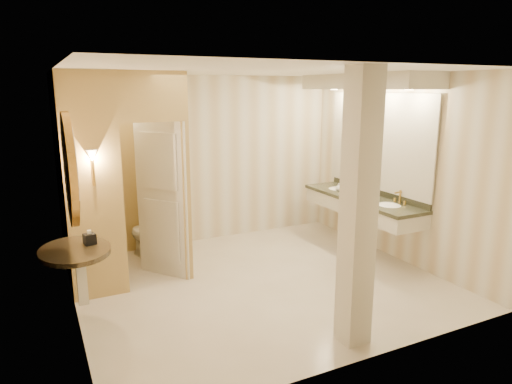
% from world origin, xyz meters
% --- Properties ---
extents(floor, '(4.50, 4.50, 0.00)m').
position_xyz_m(floor, '(0.00, 0.00, 0.00)').
color(floor, beige).
rests_on(floor, ground).
extents(ceiling, '(4.50, 4.50, 0.00)m').
position_xyz_m(ceiling, '(0.00, 0.00, 2.70)').
color(ceiling, white).
rests_on(ceiling, wall_back).
extents(wall_back, '(4.50, 0.02, 2.70)m').
position_xyz_m(wall_back, '(0.00, 2.00, 1.35)').
color(wall_back, silver).
rests_on(wall_back, floor).
extents(wall_front, '(4.50, 0.02, 2.70)m').
position_xyz_m(wall_front, '(0.00, -2.00, 1.35)').
color(wall_front, silver).
rests_on(wall_front, floor).
extents(wall_left, '(0.02, 4.00, 2.70)m').
position_xyz_m(wall_left, '(-2.25, 0.00, 1.35)').
color(wall_left, silver).
rests_on(wall_left, floor).
extents(wall_right, '(0.02, 4.00, 2.70)m').
position_xyz_m(wall_right, '(2.25, 0.00, 1.35)').
color(wall_right, silver).
rests_on(wall_right, floor).
extents(toilet_closet, '(1.50, 1.55, 2.70)m').
position_xyz_m(toilet_closet, '(-1.13, 0.96, 1.39)').
color(toilet_closet, tan).
rests_on(toilet_closet, floor).
extents(wall_sconce, '(0.14, 0.14, 0.42)m').
position_xyz_m(wall_sconce, '(-1.93, 0.43, 1.73)').
color(wall_sconce, '#B9903B').
rests_on(wall_sconce, toilet_closet).
extents(vanity, '(0.75, 2.40, 2.09)m').
position_xyz_m(vanity, '(1.98, 0.40, 1.63)').
color(vanity, beige).
rests_on(vanity, floor).
extents(console_shelf, '(0.89, 0.89, 1.90)m').
position_xyz_m(console_shelf, '(-2.21, -0.15, 1.34)').
color(console_shelf, black).
rests_on(console_shelf, floor).
extents(pillar, '(0.27, 0.27, 2.70)m').
position_xyz_m(pillar, '(0.21, -1.66, 1.35)').
color(pillar, beige).
rests_on(pillar, floor).
extents(tissue_box, '(0.14, 0.14, 0.11)m').
position_xyz_m(tissue_box, '(-2.07, -0.08, 0.93)').
color(tissue_box, black).
rests_on(tissue_box, console_shelf).
extents(toilet, '(0.58, 0.78, 0.71)m').
position_xyz_m(toilet, '(-1.10, 1.57, 0.36)').
color(toilet, white).
rests_on(toilet, floor).
extents(soap_bottle_a, '(0.07, 0.07, 0.14)m').
position_xyz_m(soap_bottle_a, '(1.95, 0.31, 0.95)').
color(soap_bottle_a, beige).
rests_on(soap_bottle_a, vanity).
extents(soap_bottle_b, '(0.13, 0.13, 0.13)m').
position_xyz_m(soap_bottle_b, '(1.84, 0.85, 0.94)').
color(soap_bottle_b, silver).
rests_on(soap_bottle_b, vanity).
extents(soap_bottle_c, '(0.10, 0.10, 0.20)m').
position_xyz_m(soap_bottle_c, '(1.97, 0.35, 0.98)').
color(soap_bottle_c, '#C6B28C').
rests_on(soap_bottle_c, vanity).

